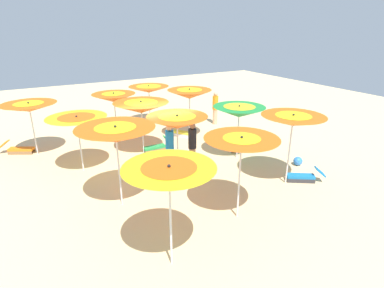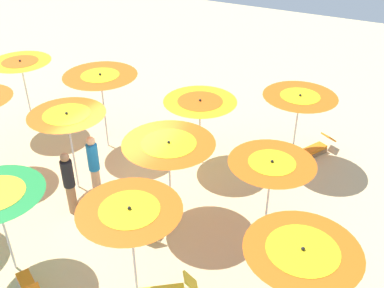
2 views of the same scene
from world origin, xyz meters
name	(u,v)px [view 2 (image 2 of 2)]	position (x,y,z in m)	size (l,w,h in m)	color
ground	(126,199)	(0.00, 0.00, -0.02)	(39.60, 39.60, 0.04)	beige
beach_umbrella_0	(21,66)	(5.06, -1.80, 2.26)	(1.95, 1.95, 2.49)	silver
beach_umbrella_3	(101,82)	(2.07, -2.02, 2.25)	(2.22, 2.22, 2.52)	silver
beach_umbrella_4	(68,121)	(1.50, 0.17, 2.13)	(2.01, 2.01, 2.40)	silver
beach_umbrella_6	(200,106)	(-0.99, -2.55, 1.92)	(2.11, 2.11, 2.13)	silver
beach_umbrella_7	(169,151)	(-1.42, 0.02, 2.00)	(2.24, 2.24, 2.27)	silver
beach_umbrella_8	(130,217)	(-2.04, 2.58, 2.16)	(2.01, 2.01, 2.42)	silver
beach_umbrella_9	(299,101)	(-3.48, -3.90, 2.03)	(2.13, 2.13, 2.25)	silver
beach_umbrella_10	(271,169)	(-3.83, -0.39, 1.97)	(1.98, 1.98, 2.22)	silver
beach_umbrella_11	(302,256)	(-5.15, 1.85, 1.92)	(2.11, 2.11, 2.14)	silver
lounger_1	(29,287)	(0.00, 3.60, 0.20)	(1.10, 0.78, 0.59)	silver
lounger_2	(315,148)	(-4.02, -4.59, 0.20)	(0.99, 1.42, 0.57)	olive
lounger_4	(159,222)	(-1.40, 0.59, 0.20)	(0.36, 1.22, 0.62)	olive
beachgoer_0	(69,182)	(0.92, 1.06, 0.96)	(0.30, 0.30, 1.82)	#A3704C
beachgoer_2	(94,165)	(0.79, 0.21, 0.99)	(0.30, 0.30, 1.86)	#D8A87F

